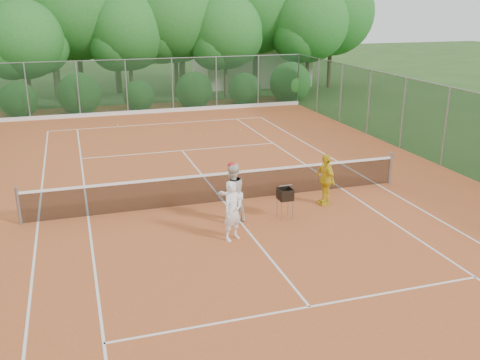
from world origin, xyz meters
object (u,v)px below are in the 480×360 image
object	(u,v)px
player_white	(233,211)
player_center_grp	(232,193)
player_yellow	(325,179)
ball_hopper	(285,195)

from	to	relation	value
player_white	player_center_grp	xyz separation A→B (m)	(0.32, 1.13, 0.07)
player_yellow	player_white	bearing A→B (deg)	-69.96
player_center_grp	ball_hopper	world-z (taller)	player_center_grp
player_center_grp	player_yellow	world-z (taller)	player_center_grp
player_white	player_yellow	size ratio (longest dim) A/B	1.00
player_center_grp	ball_hopper	xyz separation A→B (m)	(1.55, -0.16, -0.17)
player_white	player_yellow	xyz separation A→B (m)	(3.45, 1.63, -0.00)
player_center_grp	ball_hopper	size ratio (longest dim) A/B	1.99
player_white	player_yellow	bearing A→B (deg)	-1.01
ball_hopper	player_center_grp	bearing A→B (deg)	153.75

